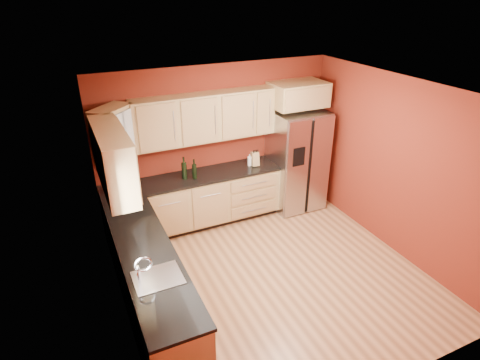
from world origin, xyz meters
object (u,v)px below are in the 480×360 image
at_px(knife_block, 255,159).
at_px(canister_left, 110,187).
at_px(wine_bottle_a, 184,168).
at_px(soap_dispenser, 250,160).
at_px(refrigerator, 296,160).

bearing_deg(knife_block, canister_left, -174.33).
height_order(wine_bottle_a, soap_dispenser, wine_bottle_a).
height_order(refrigerator, soap_dispenser, refrigerator).
xyz_separation_m(canister_left, knife_block, (2.39, -0.02, 0.03)).
relative_size(canister_left, knife_block, 0.78).
bearing_deg(knife_block, refrigerator, 3.13).
relative_size(canister_left, soap_dispenser, 0.92).
xyz_separation_m(wine_bottle_a, knife_block, (1.24, -0.01, -0.06)).
height_order(wine_bottle_a, knife_block, wine_bottle_a).
bearing_deg(soap_dispenser, wine_bottle_a, -178.68).
height_order(canister_left, soap_dispenser, soap_dispenser).
relative_size(refrigerator, knife_block, 7.46).
height_order(canister_left, knife_block, knife_block).
bearing_deg(canister_left, soap_dispenser, 0.36).
distance_m(wine_bottle_a, knife_block, 1.25).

